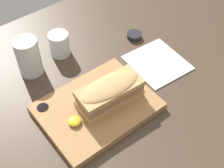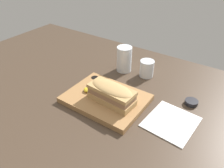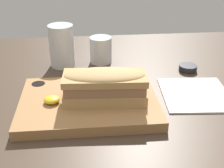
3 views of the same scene
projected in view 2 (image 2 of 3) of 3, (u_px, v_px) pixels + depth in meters
The scene contains 8 objects.
dining_table at pixel (88, 104), 90.70cm from camera, with size 174.88×118.22×2.00cm.
serving_board at pixel (106, 98), 90.32cm from camera, with size 32.08×24.30×2.41cm.
sandwich at pixel (112, 93), 84.75cm from camera, with size 19.25×9.35×7.43cm.
mustard_dollop at pixel (88, 90), 92.27cm from camera, with size 3.66×3.66×1.47cm.
water_glass at pixel (124, 61), 108.73cm from camera, with size 7.46×7.46×12.71cm.
wine_glass at pixel (147, 69), 105.30cm from camera, with size 6.78×6.78×8.11cm.
napkin at pixel (171, 122), 80.27cm from camera, with size 18.12×19.37×0.40cm.
condiment_dish at pixel (191, 102), 88.72cm from camera, with size 5.27×5.27×1.76cm.
Camera 2 is at (48.07, -52.37, 58.83)cm, focal length 35.00 mm.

